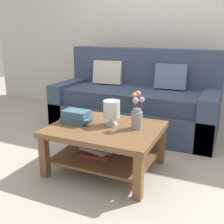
{
  "coord_description": "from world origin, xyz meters",
  "views": [
    {
      "loc": [
        1.05,
        -2.61,
        1.31
      ],
      "look_at": [
        -0.01,
        -0.24,
        0.54
      ],
      "focal_mm": 44.82,
      "sensor_mm": 36.0,
      "label": 1
    }
  ],
  "objects_px": {
    "book_stack_main": "(77,117)",
    "glass_hurricane_vase": "(112,110)",
    "flower_pitcher": "(137,114)",
    "coffee_table": "(105,139)",
    "couch": "(136,103)"
  },
  "relations": [
    {
      "from": "glass_hurricane_vase",
      "to": "flower_pitcher",
      "type": "distance_m",
      "value": 0.25
    },
    {
      "from": "book_stack_main",
      "to": "glass_hurricane_vase",
      "type": "relative_size",
      "value": 1.29
    },
    {
      "from": "book_stack_main",
      "to": "glass_hurricane_vase",
      "type": "distance_m",
      "value": 0.35
    },
    {
      "from": "book_stack_main",
      "to": "glass_hurricane_vase",
      "type": "height_order",
      "value": "glass_hurricane_vase"
    },
    {
      "from": "couch",
      "to": "flower_pitcher",
      "type": "relative_size",
      "value": 6.07
    },
    {
      "from": "book_stack_main",
      "to": "flower_pitcher",
      "type": "relative_size",
      "value": 0.88
    },
    {
      "from": "coffee_table",
      "to": "glass_hurricane_vase",
      "type": "height_order",
      "value": "glass_hurricane_vase"
    },
    {
      "from": "couch",
      "to": "glass_hurricane_vase",
      "type": "relative_size",
      "value": 8.91
    },
    {
      "from": "coffee_table",
      "to": "book_stack_main",
      "type": "relative_size",
      "value": 3.34
    },
    {
      "from": "couch",
      "to": "coffee_table",
      "type": "relative_size",
      "value": 2.08
    },
    {
      "from": "coffee_table",
      "to": "glass_hurricane_vase",
      "type": "relative_size",
      "value": 4.29
    },
    {
      "from": "coffee_table",
      "to": "flower_pitcher",
      "type": "relative_size",
      "value": 2.92
    },
    {
      "from": "coffee_table",
      "to": "book_stack_main",
      "type": "distance_m",
      "value": 0.35
    },
    {
      "from": "couch",
      "to": "glass_hurricane_vase",
      "type": "bearing_deg",
      "value": -82.01
    },
    {
      "from": "coffee_table",
      "to": "glass_hurricane_vase",
      "type": "bearing_deg",
      "value": 61.6
    }
  ]
}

